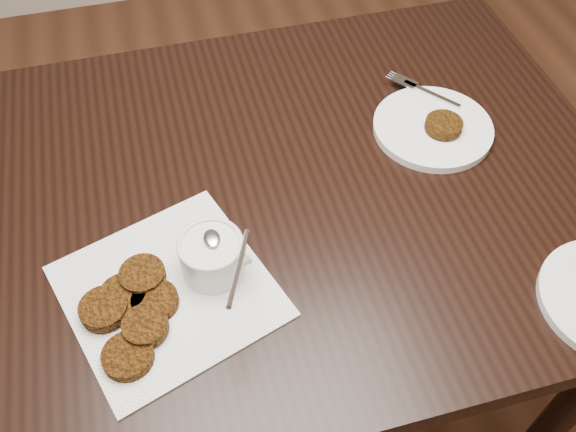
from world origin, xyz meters
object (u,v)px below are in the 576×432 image
at_px(napkin, 168,291).
at_px(sauce_ramekin, 210,242).
at_px(table, 239,313).
at_px(plate_with_patty, 433,124).

bearing_deg(napkin, sauce_ramekin, 15.51).
bearing_deg(table, sauce_ramekin, -107.37).
relative_size(sauce_ramekin, plate_with_patty, 0.62).
height_order(table, plate_with_patty, plate_with_patty).
bearing_deg(table, napkin, -125.89).
relative_size(napkin, plate_with_patty, 1.31).
xyz_separation_m(napkin, plate_with_patty, (0.50, 0.21, 0.01)).
bearing_deg(table, plate_with_patty, 8.05).
bearing_deg(plate_with_patty, table, -171.95).
bearing_deg(napkin, plate_with_patty, 22.99).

